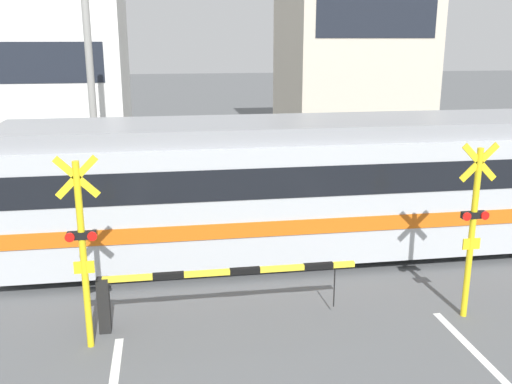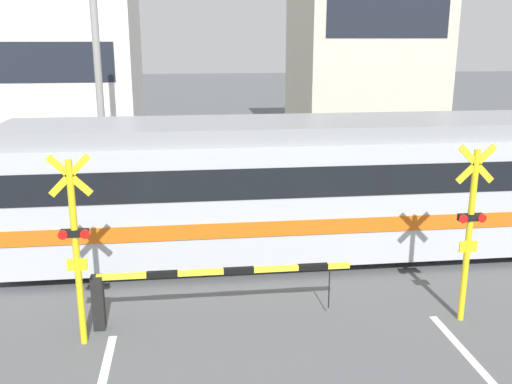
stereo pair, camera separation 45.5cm
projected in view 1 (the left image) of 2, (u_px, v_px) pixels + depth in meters
rail_track_near at (260, 266)px, 12.62m from camera, size 50.00×0.10×0.08m
rail_track_far at (250, 244)px, 13.99m from camera, size 50.00×0.10×0.08m
commuter_train at (434, 179)px, 13.54m from camera, size 19.77×2.77×3.16m
crossing_barrier_near at (181, 286)px, 9.90m from camera, size 4.55×0.20×1.02m
crossing_barrier_far at (300, 188)px, 16.28m from camera, size 4.55×0.20×1.02m
crossing_signal_left at (82, 245)px, 8.97m from camera, size 0.68×0.15×3.22m
crossing_signal_right at (473, 224)px, 9.99m from camera, size 0.68×0.15×3.22m
pedestrian at (268, 163)px, 18.51m from camera, size 0.38×0.22×1.69m
building_left_of_street at (35, 69)px, 23.43m from camera, size 7.26×6.10×7.35m
building_right_of_street at (352, 25)px, 25.05m from camera, size 5.83×6.10×10.90m
utility_pole_streetside at (91, 85)px, 17.02m from camera, size 0.22×0.22×7.11m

